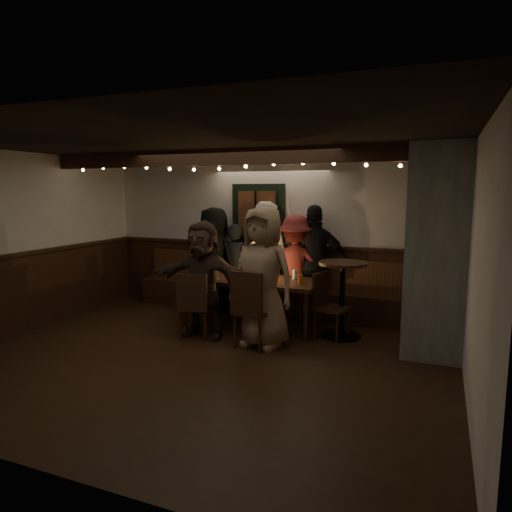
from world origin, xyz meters
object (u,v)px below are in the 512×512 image
at_px(person_d, 296,267).
at_px(person_g, 263,277).
at_px(chair_near_right, 251,305).
at_px(chair_near_left, 194,302).
at_px(person_f, 203,279).
at_px(chair_end, 326,301).
at_px(high_top, 342,290).
at_px(person_a, 214,260).
at_px(person_b, 235,268).
at_px(person_c, 263,258).
at_px(dining_table, 251,283).
at_px(person_e, 315,263).

distance_m(person_d, person_g, 1.45).
bearing_deg(chair_near_right, chair_near_left, 175.10).
bearing_deg(person_f, chair_end, 25.03).
height_order(chair_end, high_top, high_top).
height_order(chair_near_left, person_g, person_g).
bearing_deg(person_a, chair_end, 175.77).
bearing_deg(high_top, person_b, 160.85).
height_order(high_top, person_d, person_d).
bearing_deg(person_a, person_d, -162.95).
bearing_deg(high_top, person_a, 165.25).
relative_size(person_c, person_g, 1.01).
bearing_deg(dining_table, chair_near_right, -67.27).
bearing_deg(chair_end, high_top, 25.84).
distance_m(high_top, person_c, 1.67).
xyz_separation_m(high_top, person_g, (-0.89, -0.77, 0.25)).
bearing_deg(person_b, person_e, -174.31).
relative_size(chair_near_left, person_e, 0.51).
bearing_deg(chair_near_left, dining_table, 58.59).
xyz_separation_m(dining_table, person_b, (-0.58, 0.70, 0.07)).
xyz_separation_m(person_b, person_g, (1.06, -1.44, 0.17)).
relative_size(dining_table, person_b, 1.38).
xyz_separation_m(chair_near_right, person_f, (-0.81, 0.22, 0.24)).
bearing_deg(dining_table, person_e, 45.11).
relative_size(high_top, person_f, 0.65).
xyz_separation_m(dining_table, chair_near_left, (-0.51, -0.83, -0.15)).
distance_m(dining_table, person_d, 0.87).
height_order(high_top, person_a, person_a).
xyz_separation_m(dining_table, person_f, (-0.43, -0.69, 0.15)).
height_order(high_top, person_f, person_f).
xyz_separation_m(person_a, person_f, (0.50, -1.32, -0.06)).
xyz_separation_m(person_b, person_e, (1.35, 0.07, 0.16)).
relative_size(chair_end, person_c, 0.49).
relative_size(person_d, person_g, 0.90).
relative_size(dining_table, person_a, 1.17).
bearing_deg(chair_near_left, chair_end, 24.41).
xyz_separation_m(chair_near_right, high_top, (0.99, 0.93, 0.09)).
bearing_deg(chair_near_right, high_top, 43.31).
xyz_separation_m(chair_end, person_f, (-1.60, -0.62, 0.31)).
bearing_deg(person_e, person_f, 36.45).
bearing_deg(chair_near_right, dining_table, 112.73).
bearing_deg(person_c, person_d, 166.69).
relative_size(chair_end, person_g, 0.49).
height_order(high_top, person_b, person_b).
height_order(dining_table, chair_end, chair_end).
bearing_deg(dining_table, person_f, -122.21).
xyz_separation_m(person_d, person_e, (0.29, 0.07, 0.08)).
height_order(person_d, person_e, person_e).
distance_m(high_top, person_d, 1.12).
distance_m(chair_near_right, high_top, 1.36).
xyz_separation_m(chair_near_left, person_a, (-0.43, 1.46, 0.36)).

